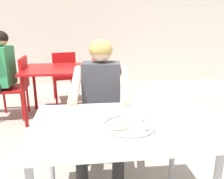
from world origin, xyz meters
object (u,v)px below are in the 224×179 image
thali_tray (129,125)px  table_background_red (57,74)px  table_foreground (120,134)px  chair_red_far (64,74)px  drinking_cup (180,107)px  chair_foreground (102,109)px  chair_red_right (102,82)px  chair_red_left (17,83)px  diner_foreground (101,95)px

thali_tray → table_background_red: size_ratio=0.36×
table_foreground → chair_red_far: bearing=102.5°
drinking_cup → table_background_red: size_ratio=0.10×
table_foreground → drinking_cup: size_ratio=12.87×
thali_tray → drinking_cup: 0.43m
chair_foreground → chair_red_far: 1.78m
drinking_cup → chair_red_right: 1.85m
table_foreground → table_background_red: (-0.61, 1.94, -0.02)m
chair_red_right → drinking_cup: bearing=-76.7°
chair_red_left → thali_tray: bearing=-59.1°
chair_foreground → table_background_red: (-0.55, 1.09, 0.13)m
chair_red_right → table_background_red: bearing=176.8°
diner_foreground → chair_red_right: diner_foreground is taller
diner_foreground → chair_red_far: size_ratio=1.39×
table_background_red → chair_red_left: size_ratio=1.05×
thali_tray → diner_foreground: 0.70m
thali_tray → drinking_cup: drinking_cup is taller
drinking_cup → chair_foreground: 0.93m
table_foreground → drinking_cup: (0.44, 0.12, 0.12)m
diner_foreground → chair_foreground: bearing=84.9°
chair_foreground → chair_red_far: bearing=106.6°
table_foreground → thali_tray: 0.12m
drinking_cup → chair_red_left: size_ratio=0.10×
chair_foreground → diner_foreground: size_ratio=0.73×
drinking_cup → diner_foreground: diner_foreground is taller
thali_tray → chair_red_far: bearing=103.2°
chair_foreground → diner_foreground: diner_foreground is taller
table_foreground → chair_foreground: (-0.06, 0.85, -0.15)m
chair_red_left → chair_red_right: size_ratio=1.03×
drinking_cup → diner_foreground: 0.73m
chair_foreground → chair_red_right: 1.06m
table_foreground → chair_red_right: (0.02, 1.90, -0.15)m
chair_foreground → chair_red_left: (-1.12, 1.13, 0.00)m
diner_foreground → table_background_red: diner_foreground is taller
chair_foreground → diner_foreground: (-0.02, -0.23, 0.22)m
diner_foreground → chair_red_left: bearing=128.9°
drinking_cup → chair_red_left: chair_red_left is taller
diner_foreground → chair_red_left: (-1.10, 1.36, -0.21)m
thali_tray → chair_red_left: bearing=120.9°
thali_tray → chair_red_left: size_ratio=0.38×
diner_foreground → thali_tray: bearing=-79.6°
chair_foreground → chair_red_far: chair_foreground is taller
table_foreground → drinking_cup: drinking_cup is taller
thali_tray → drinking_cup: size_ratio=3.73×
table_background_red → chair_foreground: bearing=-63.3°
chair_red_far → chair_foreground: bearing=-73.4°
chair_foreground → table_background_red: 1.23m
thali_tray → chair_red_left: chair_red_left is taller
table_foreground → chair_red_right: bearing=89.4°
thali_tray → diner_foreground: bearing=100.4°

